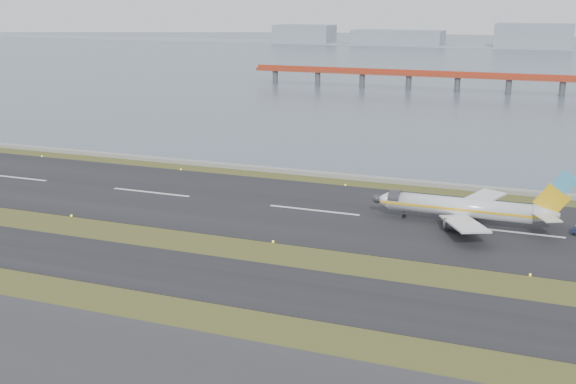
{
  "coord_description": "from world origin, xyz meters",
  "views": [
    {
      "loc": [
        48.58,
        -108.18,
        43.1
      ],
      "look_at": [
        -2.77,
        22.0,
        5.81
      ],
      "focal_mm": 45.0,
      "sensor_mm": 36.0,
      "label": 1
    }
  ],
  "objects": [
    {
      "name": "taxiway_strip",
      "position": [
        0.0,
        -12.0,
        0.05
      ],
      "size": [
        1000.0,
        18.0,
        0.1
      ],
      "primitive_type": "cube",
      "color": "black",
      "rests_on": "ground"
    },
    {
      "name": "seawall",
      "position": [
        0.0,
        60.0,
        0.5
      ],
      "size": [
        1000.0,
        2.5,
        1.0
      ],
      "primitive_type": "cube",
      "color": "gray",
      "rests_on": "ground"
    },
    {
      "name": "airliner",
      "position": [
        31.39,
        31.7,
        3.46
      ],
      "size": [
        38.52,
        32.89,
        12.8
      ],
      "color": "silver",
      "rests_on": "ground"
    },
    {
      "name": "runway_strip",
      "position": [
        0.0,
        30.0,
        0.05
      ],
      "size": [
        1000.0,
        45.0,
        0.1
      ],
      "primitive_type": "cube",
      "color": "black",
      "rests_on": "ground"
    },
    {
      "name": "red_pier",
      "position": [
        20.0,
        250.0,
        7.28
      ],
      "size": [
        260.0,
        5.0,
        10.2
      ],
      "color": "#A7361C",
      "rests_on": "ground"
    },
    {
      "name": "ground",
      "position": [
        0.0,
        0.0,
        0.0
      ],
      "size": [
        1000.0,
        1000.0,
        0.0
      ],
      "primitive_type": "plane",
      "color": "#344117",
      "rests_on": "ground"
    },
    {
      "name": "bay_water",
      "position": [
        0.0,
        460.0,
        0.0
      ],
      "size": [
        1400.0,
        800.0,
        1.3
      ],
      "primitive_type": "cube",
      "color": "#43515F",
      "rests_on": "ground"
    },
    {
      "name": "far_shoreline",
      "position": [
        13.62,
        620.0,
        6.07
      ],
      "size": [
        1400.0,
        80.0,
        60.5
      ],
      "color": "#87939F",
      "rests_on": "ground"
    }
  ]
}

